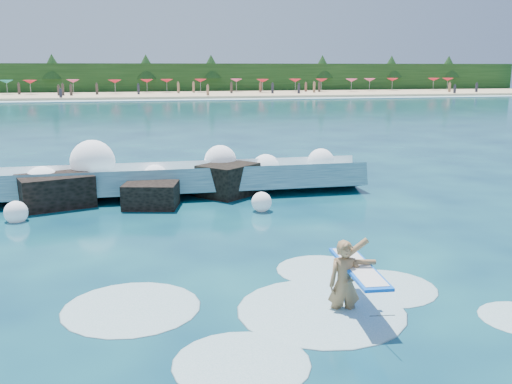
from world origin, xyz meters
TOP-DOWN VIEW (x-y plane):
  - ground at (0.00, 0.00)m, footprint 200.00×200.00m
  - beach at (0.00, 78.00)m, footprint 140.00×20.00m
  - wet_band at (0.00, 67.00)m, footprint 140.00×5.00m
  - treeline at (0.00, 88.00)m, footprint 140.00×4.00m
  - breaking_wave at (-1.66, 7.69)m, footprint 16.34×2.62m
  - rock_cluster at (-1.46, 6.64)m, footprint 8.19×3.18m
  - surfer_with_board at (2.10, -3.03)m, footprint 0.95×2.84m
  - wave_spray at (-2.41, 7.64)m, footprint 14.70×4.44m
  - surf_foam at (1.10, -2.63)m, footprint 8.88×5.69m
  - beach_umbrellas at (-0.17, 80.30)m, footprint 110.88×6.78m
  - beachgoers at (-7.23, 74.34)m, footprint 93.83×13.62m

SIDE VIEW (x-z plane):
  - ground at x=0.00m, z-range 0.00..0.00m
  - surf_foam at x=1.10m, z-range -0.08..0.08m
  - wet_band at x=0.00m, z-range 0.00..0.08m
  - beach at x=0.00m, z-range 0.00..0.40m
  - rock_cluster at x=-1.46m, z-range -0.24..1.06m
  - breaking_wave at x=-1.66m, z-range -0.21..1.20m
  - surfer_with_board at x=2.10m, z-range -0.21..1.42m
  - wave_spray at x=-2.41m, z-range -0.12..1.92m
  - beachgoers at x=-7.23m, z-range 0.10..2.02m
  - beach_umbrellas at x=-0.17m, z-range 2.00..2.50m
  - treeline at x=0.00m, z-range 0.00..5.00m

